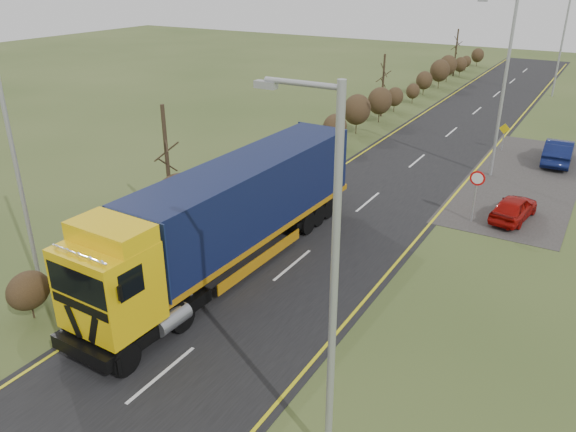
% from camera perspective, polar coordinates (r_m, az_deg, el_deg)
% --- Properties ---
extents(ground, '(160.00, 160.00, 0.00)m').
position_cam_1_polar(ground, '(20.73, -5.17, -9.65)').
color(ground, '#394A1F').
rests_on(ground, ground).
extents(road, '(8.00, 120.00, 0.02)m').
position_cam_1_polar(road, '(28.41, 6.53, 0.08)').
color(road, black).
rests_on(road, ground).
extents(layby, '(6.00, 18.00, 0.02)m').
position_cam_1_polar(layby, '(35.95, 22.81, 3.51)').
color(layby, '#322F2C').
rests_on(layby, ground).
extents(lane_markings, '(7.52, 116.00, 0.01)m').
position_cam_1_polar(lane_markings, '(28.14, 6.28, -0.10)').
color(lane_markings, gold).
rests_on(lane_markings, road).
extents(hedgerow, '(2.24, 102.04, 6.05)m').
position_cam_1_polar(hedgerow, '(28.92, -5.97, 3.98)').
color(hedgerow, black).
rests_on(hedgerow, ground).
extents(lorry, '(3.07, 15.85, 4.40)m').
position_cam_1_polar(lorry, '(22.51, -5.83, 0.43)').
color(lorry, black).
rests_on(lorry, ground).
extents(car_red_hatchback, '(1.97, 3.82, 1.24)m').
position_cam_1_polar(car_red_hatchback, '(29.66, 21.95, 0.76)').
color(car_red_hatchback, '#990B07').
rests_on(car_red_hatchback, ground).
extents(car_blue_sedan, '(1.78, 4.71, 1.53)m').
position_cam_1_polar(car_blue_sedan, '(39.57, 25.79, 5.91)').
color(car_blue_sedan, '#0B133E').
rests_on(car_blue_sedan, ground).
extents(streetlight_near, '(2.02, 0.19, 9.53)m').
position_cam_1_polar(streetlight_near, '(12.36, 4.21, -6.12)').
color(streetlight_near, '#9FA1A4').
rests_on(streetlight_near, ground).
extents(streetlight_mid, '(2.13, 0.20, 10.07)m').
position_cam_1_polar(streetlight_mid, '(34.51, 20.93, 12.67)').
color(streetlight_mid, '#9FA1A4').
rests_on(streetlight_mid, ground).
extents(streetlight_far, '(2.16, 0.20, 10.22)m').
position_cam_1_polar(streetlight_far, '(60.25, 26.06, 16.20)').
color(streetlight_far, '#9FA1A4').
rests_on(streetlight_far, ground).
extents(left_pole, '(0.16, 0.16, 9.54)m').
position_cam_1_polar(left_pole, '(21.79, -25.73, 3.70)').
color(left_pole, '#9FA1A4').
rests_on(left_pole, ground).
extents(speed_sign, '(0.72, 0.10, 2.63)m').
position_cam_1_polar(speed_sign, '(28.31, 18.60, 2.91)').
color(speed_sign, '#9FA1A4').
rests_on(speed_sign, ground).
extents(warning_board, '(0.72, 0.11, 1.89)m').
position_cam_1_polar(warning_board, '(40.81, 21.07, 7.76)').
color(warning_board, '#9FA1A4').
rests_on(warning_board, ground).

